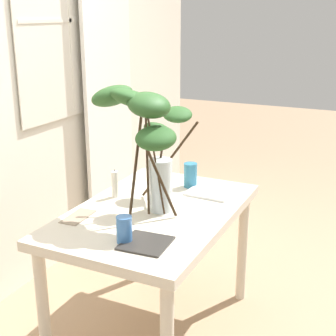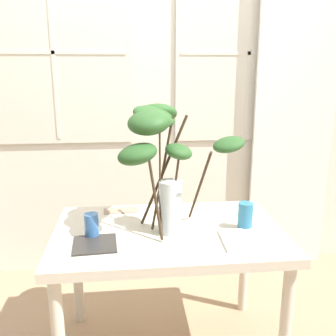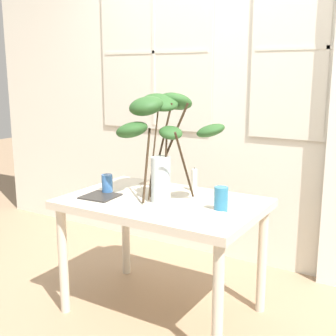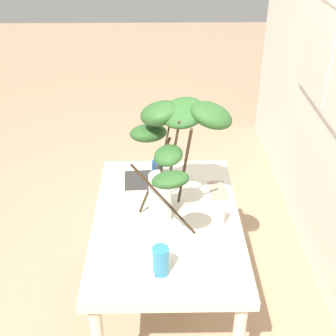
% 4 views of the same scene
% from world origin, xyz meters
% --- Properties ---
extents(back_wall_with_windows, '(5.01, 0.14, 2.82)m').
position_xyz_m(back_wall_with_windows, '(-0.00, 1.04, 1.42)').
color(back_wall_with_windows, silver).
rests_on(back_wall_with_windows, ground).
extents(curtain_sheer_side, '(0.61, 0.03, 2.51)m').
position_xyz_m(curtain_sheer_side, '(1.04, 0.91, 1.26)').
color(curtain_sheer_side, white).
rests_on(curtain_sheer_side, ground).
extents(dining_table, '(1.16, 0.76, 0.73)m').
position_xyz_m(dining_table, '(0.00, 0.00, 0.64)').
color(dining_table, beige).
rests_on(dining_table, ground).
extents(vase_with_branches, '(0.68, 0.55, 0.65)m').
position_xyz_m(vase_with_branches, '(-0.03, 0.03, 1.16)').
color(vase_with_branches, silver).
rests_on(vase_with_branches, dining_table).
extents(drinking_glass_blue_left, '(0.07, 0.07, 0.12)m').
position_xyz_m(drinking_glass_blue_left, '(-0.38, -0.05, 0.79)').
color(drinking_glass_blue_left, '#386BAD').
rests_on(drinking_glass_blue_left, dining_table).
extents(drinking_glass_blue_right, '(0.08, 0.08, 0.14)m').
position_xyz_m(drinking_glass_blue_right, '(0.39, -0.03, 0.80)').
color(drinking_glass_blue_right, teal).
rests_on(drinking_glass_blue_right, dining_table).
extents(plate_square_left, '(0.21, 0.21, 0.01)m').
position_xyz_m(plate_square_left, '(-0.36, -0.14, 0.73)').
color(plate_square_left, '#2D2B28').
rests_on(plate_square_left, dining_table).
extents(plate_square_right, '(0.25, 0.25, 0.01)m').
position_xyz_m(plate_square_right, '(0.36, -0.18, 0.73)').
color(plate_square_right, white).
rests_on(plate_square_right, dining_table).
extents(napkin_folded, '(0.20, 0.11, 0.00)m').
position_xyz_m(napkin_folded, '(-0.25, 0.30, 0.73)').
color(napkin_folded, gray).
rests_on(napkin_folded, dining_table).
extents(pillar_candle, '(0.04, 0.04, 0.16)m').
position_xyz_m(pillar_candle, '(0.07, 0.27, 0.80)').
color(pillar_candle, silver).
rests_on(pillar_candle, dining_table).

